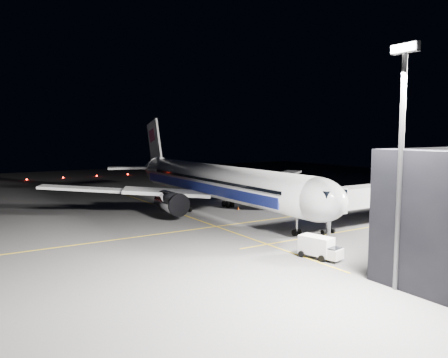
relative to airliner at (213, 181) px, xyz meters
name	(u,v)px	position (x,y,z in m)	size (l,w,h in m)	color
ground	(216,212)	(1.08, 0.00, -5.16)	(200.00, 200.00, 0.00)	#4C4C4F
guide_line_main	(250,222)	(11.08, 0.00, -5.16)	(0.25, 80.00, 0.01)	gold
guide_line_cross	(185,215)	(1.08, -6.00, -5.16)	(70.00, 0.25, 0.01)	gold
guide_line_side	(358,229)	(23.08, 10.00, -5.16)	(0.25, 40.00, 0.01)	gold
airliner	(213,181)	(0.00, 0.00, 0.00)	(61.48, 54.22, 16.64)	silver
jet_bridge	(396,193)	(23.08, 18.06, -0.58)	(3.60, 34.40, 6.30)	#B2B2B7
floodlight_mast_south	(401,146)	(41.08, -6.01, 7.21)	(2.40, 0.67, 20.70)	#59595E
taxiway_lights	(97,176)	(-70.92, 0.00, -4.94)	(0.44, 60.44, 0.44)	#FF140A
service_truck	(320,247)	(30.84, -4.93, -3.90)	(4.92, 2.93, 2.36)	white
baggage_tug	(275,199)	(-1.59, 14.96, -4.40)	(2.79, 2.54, 1.66)	black
safety_cone_a	(264,200)	(-3.87, 14.00, -4.87)	(0.39, 0.39, 0.58)	#EA4E09
safety_cone_b	(238,208)	(1.26, 4.43, -4.90)	(0.35, 0.35, 0.52)	#EA4E09
safety_cone_c	(271,201)	(-1.67, 14.00, -4.86)	(0.41, 0.41, 0.61)	#EA4E09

